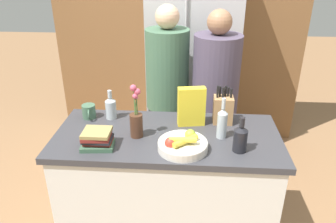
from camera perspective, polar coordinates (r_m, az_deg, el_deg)
kitchen_island at (r=2.32m, az=-0.15°, el=-13.84°), size 1.42×0.65×0.92m
back_wall_wood at (r=3.53m, az=1.90°, el=15.24°), size 2.62×0.12×2.60m
refrigerator at (r=3.24m, az=4.22°, el=9.20°), size 0.84×0.62×2.05m
fruit_bowl at (r=1.90m, az=2.57°, el=-5.71°), size 0.29×0.29×0.10m
knife_block at (r=2.20m, az=9.55°, el=0.40°), size 0.13×0.11×0.26m
flower_vase at (r=2.00m, az=-5.55°, el=-1.52°), size 0.08×0.08×0.34m
cereal_box at (r=2.13m, az=4.10°, el=0.85°), size 0.18×0.09×0.26m
coffee_mug at (r=2.31m, az=-13.61°, el=-0.00°), size 0.09×0.13×0.09m
book_stack at (r=1.95m, az=-12.20°, el=-4.71°), size 0.20×0.16×0.10m
bottle_oil at (r=2.26m, az=-9.93°, el=0.72°), size 0.07×0.07×0.20m
bottle_vinegar at (r=1.90m, az=12.49°, el=-4.53°), size 0.08×0.08×0.21m
bottle_wine at (r=2.01m, az=9.41°, el=-1.87°), size 0.06×0.06×0.26m
person_at_sink at (r=2.75m, az=-0.11°, el=3.44°), size 0.35×0.35×1.61m
person_in_blue at (r=2.66m, az=8.09°, el=2.10°), size 0.37×0.37×1.59m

